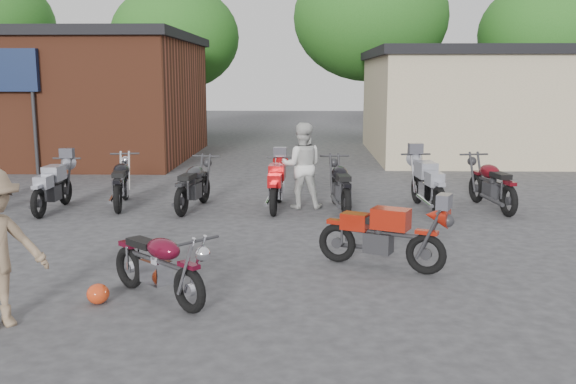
{
  "coord_description": "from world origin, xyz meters",
  "views": [
    {
      "loc": [
        1.1,
        -8.31,
        2.84
      ],
      "look_at": [
        0.79,
        2.36,
        0.9
      ],
      "focal_mm": 40.0,
      "sensor_mm": 36.0,
      "label": 1
    }
  ],
  "objects_px": {
    "row_bike_3": "(194,182)",
    "helmet": "(98,294)",
    "row_bike_1": "(53,184)",
    "row_bike_4": "(277,183)",
    "person_light": "(302,166)",
    "row_bike_7": "(492,181)",
    "row_bike_2": "(121,180)",
    "sportbike": "(383,232)",
    "row_bike_5": "(340,183)",
    "row_bike_6": "(427,182)",
    "vintage_motorcycle": "(159,260)"
  },
  "relations": [
    {
      "from": "person_light",
      "to": "row_bike_3",
      "type": "xyz_separation_m",
      "value": [
        -2.33,
        -0.22,
        -0.34
      ]
    },
    {
      "from": "sportbike",
      "to": "row_bike_4",
      "type": "xyz_separation_m",
      "value": [
        -1.78,
        4.3,
        0.02
      ]
    },
    {
      "from": "row_bike_4",
      "to": "vintage_motorcycle",
      "type": "bearing_deg",
      "value": 170.4
    },
    {
      "from": "row_bike_4",
      "to": "row_bike_2",
      "type": "bearing_deg",
      "value": 89.26
    },
    {
      "from": "row_bike_4",
      "to": "row_bike_7",
      "type": "bearing_deg",
      "value": -86.03
    },
    {
      "from": "row_bike_5",
      "to": "vintage_motorcycle",
      "type": "bearing_deg",
      "value": 149.59
    },
    {
      "from": "sportbike",
      "to": "person_light",
      "type": "relative_size",
      "value": 1.03
    },
    {
      "from": "helmet",
      "to": "row_bike_6",
      "type": "bearing_deg",
      "value": 48.62
    },
    {
      "from": "helmet",
      "to": "row_bike_3",
      "type": "relative_size",
      "value": 0.14
    },
    {
      "from": "person_light",
      "to": "row_bike_7",
      "type": "distance_m",
      "value": 4.09
    },
    {
      "from": "helmet",
      "to": "row_bike_7",
      "type": "xyz_separation_m",
      "value": [
        6.6,
        6.05,
        0.48
      ]
    },
    {
      "from": "sportbike",
      "to": "row_bike_6",
      "type": "height_order",
      "value": "row_bike_6"
    },
    {
      "from": "row_bike_3",
      "to": "row_bike_7",
      "type": "relative_size",
      "value": 0.97
    },
    {
      "from": "helmet",
      "to": "row_bike_2",
      "type": "distance_m",
      "value": 6.3
    },
    {
      "from": "vintage_motorcycle",
      "to": "person_light",
      "type": "distance_m",
      "value": 6.2
    },
    {
      "from": "person_light",
      "to": "row_bike_7",
      "type": "relative_size",
      "value": 0.88
    },
    {
      "from": "sportbike",
      "to": "helmet",
      "type": "relative_size",
      "value": 6.78
    },
    {
      "from": "row_bike_1",
      "to": "row_bike_2",
      "type": "distance_m",
      "value": 1.42
    },
    {
      "from": "sportbike",
      "to": "row_bike_4",
      "type": "height_order",
      "value": "row_bike_4"
    },
    {
      "from": "row_bike_2",
      "to": "row_bike_7",
      "type": "distance_m",
      "value": 8.04
    },
    {
      "from": "row_bike_4",
      "to": "row_bike_7",
      "type": "relative_size",
      "value": 0.94
    },
    {
      "from": "row_bike_2",
      "to": "row_bike_4",
      "type": "xyz_separation_m",
      "value": [
        3.42,
        -0.19,
        -0.03
      ]
    },
    {
      "from": "row_bike_3",
      "to": "row_bike_1",
      "type": "bearing_deg",
      "value": 103.95
    },
    {
      "from": "row_bike_1",
      "to": "row_bike_2",
      "type": "bearing_deg",
      "value": -68.41
    },
    {
      "from": "row_bike_3",
      "to": "helmet",
      "type": "bearing_deg",
      "value": -173.02
    },
    {
      "from": "row_bike_1",
      "to": "row_bike_4",
      "type": "height_order",
      "value": "same"
    },
    {
      "from": "row_bike_5",
      "to": "row_bike_1",
      "type": "bearing_deg",
      "value": 86.06
    },
    {
      "from": "row_bike_5",
      "to": "row_bike_7",
      "type": "bearing_deg",
      "value": -91.17
    },
    {
      "from": "helmet",
      "to": "row_bike_4",
      "type": "distance_m",
      "value": 6.26
    },
    {
      "from": "row_bike_4",
      "to": "row_bike_5",
      "type": "xyz_separation_m",
      "value": [
        1.36,
        -0.14,
        0.03
      ]
    },
    {
      "from": "sportbike",
      "to": "row_bike_6",
      "type": "bearing_deg",
      "value": 97.01
    },
    {
      "from": "row_bike_1",
      "to": "row_bike_7",
      "type": "bearing_deg",
      "value": -87.15
    },
    {
      "from": "person_light",
      "to": "row_bike_5",
      "type": "bearing_deg",
      "value": 161.38
    },
    {
      "from": "row_bike_4",
      "to": "person_light",
      "type": "bearing_deg",
      "value": -72.4
    },
    {
      "from": "helmet",
      "to": "row_bike_3",
      "type": "xyz_separation_m",
      "value": [
        0.2,
        5.85,
        0.46
      ]
    },
    {
      "from": "vintage_motorcycle",
      "to": "person_light",
      "type": "xyz_separation_m",
      "value": [
        1.77,
        5.93,
        0.39
      ]
    },
    {
      "from": "row_bike_1",
      "to": "row_bike_5",
      "type": "bearing_deg",
      "value": -88.12
    },
    {
      "from": "row_bike_1",
      "to": "person_light",
      "type": "bearing_deg",
      "value": -84.77
    },
    {
      "from": "row_bike_3",
      "to": "row_bike_4",
      "type": "distance_m",
      "value": 1.79
    },
    {
      "from": "helmet",
      "to": "row_bike_2",
      "type": "height_order",
      "value": "row_bike_2"
    },
    {
      "from": "helmet",
      "to": "row_bike_5",
      "type": "distance_m",
      "value": 6.7
    },
    {
      "from": "helmet",
      "to": "row_bike_6",
      "type": "relative_size",
      "value": 0.13
    },
    {
      "from": "person_light",
      "to": "helmet",
      "type": "bearing_deg",
      "value": 67.93
    },
    {
      "from": "vintage_motorcycle",
      "to": "row_bike_7",
      "type": "xyz_separation_m",
      "value": [
        5.84,
        5.91,
        0.08
      ]
    },
    {
      "from": "row_bike_3",
      "to": "row_bike_6",
      "type": "distance_m",
      "value": 5.0
    },
    {
      "from": "sportbike",
      "to": "person_light",
      "type": "xyz_separation_m",
      "value": [
        -1.24,
        4.45,
        0.37
      ]
    },
    {
      "from": "helmet",
      "to": "row_bike_5",
      "type": "height_order",
      "value": "row_bike_5"
    },
    {
      "from": "helmet",
      "to": "row_bike_4",
      "type": "xyz_separation_m",
      "value": [
        1.98,
        5.93,
        0.44
      ]
    },
    {
      "from": "row_bike_1",
      "to": "row_bike_2",
      "type": "relative_size",
      "value": 0.96
    },
    {
      "from": "person_light",
      "to": "row_bike_5",
      "type": "height_order",
      "value": "person_light"
    }
  ]
}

